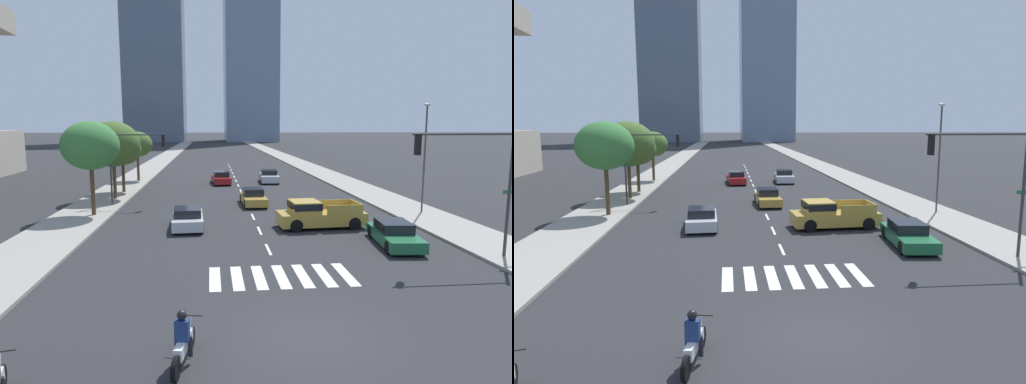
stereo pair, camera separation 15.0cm
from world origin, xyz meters
The scene contains 20 objects.
ground_plane centered at (0.00, 0.00, 0.00)m, with size 800.00×800.00×0.00m, color #28282B.
sidewalk_east centered at (11.53, 30.00, 0.07)m, with size 4.00×260.00×0.15m, color gray.
sidewalk_west centered at (-11.53, 30.00, 0.07)m, with size 4.00×260.00×0.15m, color gray.
crosswalk_near centered at (0.00, 5.23, 0.00)m, with size 5.85×2.88×0.01m.
lane_divider_center centered at (0.00, 33.23, 0.00)m, with size 0.14×50.00×0.01m.
motorcycle_lead centered at (-3.57, -1.10, 0.58)m, with size 0.74×2.18×1.49m.
pickup_truck centered at (3.53, 13.64, 0.81)m, with size 5.33×2.39×1.67m.
sedan_green_0 centered at (6.59, 9.41, 0.56)m, with size 2.21×4.79×1.21m.
sedan_red_1 centered at (-1.73, 34.83, 0.61)m, with size 2.07×4.88×1.34m.
sedan_gold_2 centered at (0.45, 21.83, 0.58)m, with size 1.88×4.42×1.28m.
sedan_silver_3 centered at (-4.23, 14.42, 0.58)m, with size 1.98×4.28×1.24m.
sedan_silver_4 centered at (3.51, 35.33, 0.62)m, with size 2.10×4.35×1.35m.
traffic_signal_near centered at (8.89, 6.50, 4.28)m, with size 5.00×0.28×6.00m.
traffic_signal_far centered at (-8.74, 22.17, 4.06)m, with size 4.53×0.28×5.69m.
street_lamp_east centered at (11.83, 16.98, 4.48)m, with size 0.50×0.24×7.47m.
street_tree_nearest centered at (-10.73, 18.34, 4.79)m, with size 3.79×3.79×6.27m.
street_tree_second centered at (-10.73, 25.19, 4.63)m, with size 4.36×4.36×6.34m.
street_tree_third centered at (-10.73, 28.89, 3.99)m, with size 3.35×3.35×5.28m.
street_tree_fourth centered at (-10.73, 37.22, 4.11)m, with size 3.25×3.25×5.35m.
office_tower_left_skyline centered at (-23.49, 165.44, 47.90)m, with size 21.90×22.90×96.85m.
Camera 1 is at (-2.79, -11.85, 6.10)m, focal length 30.84 mm.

